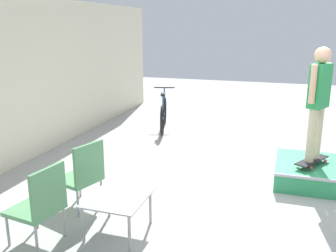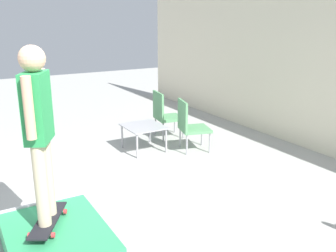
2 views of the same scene
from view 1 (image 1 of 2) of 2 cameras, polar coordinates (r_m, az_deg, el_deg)
ground_plane at (r=5.90m, az=12.82°, el=-10.03°), size 24.00×24.00×0.00m
house_wall_back at (r=7.12m, az=-22.49°, el=6.12°), size 12.00×0.06×3.00m
skate_ramp_box at (r=6.58m, az=20.37°, el=-6.54°), size 1.35×0.98×0.32m
skateboard_on_ramp at (r=6.42m, az=21.07°, el=-4.92°), size 0.75×0.55×0.07m
person_skater at (r=6.16m, az=21.99°, el=4.42°), size 0.52×0.35×1.77m
coffee_table at (r=4.63m, az=-7.69°, el=-11.32°), size 0.75×0.69×0.47m
patio_chair_left at (r=4.57m, az=-18.85°, el=-11.00°), size 0.59×0.59×0.96m
patio_chair_right at (r=5.27m, az=-12.88°, el=-7.04°), size 0.64×0.64×0.96m
bicycle at (r=9.17m, az=-0.69°, el=1.84°), size 1.70×0.63×0.98m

